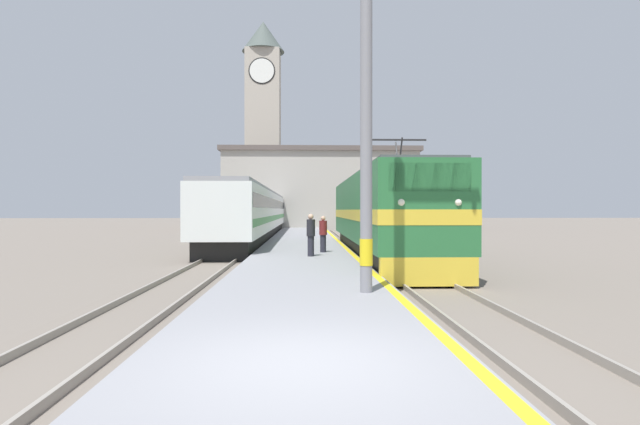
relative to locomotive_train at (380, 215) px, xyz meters
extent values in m
plane|color=#70665B|center=(-3.50, 13.30, -1.97)|extent=(200.00, 200.00, 0.00)
cube|color=gray|center=(-3.50, 8.30, -1.79)|extent=(4.37, 140.00, 0.37)
cube|color=yellow|center=(-1.47, 8.30, -1.60)|extent=(0.20, 140.00, 0.00)
cube|color=#70665B|center=(0.00, 8.30, -1.96)|extent=(2.83, 140.00, 0.02)
cube|color=gray|center=(-0.72, 8.30, -1.88)|extent=(0.07, 140.00, 0.14)
cube|color=gray|center=(0.72, 8.30, -1.88)|extent=(0.07, 140.00, 0.14)
cube|color=#70665B|center=(-7.08, 8.30, -1.96)|extent=(2.84, 140.00, 0.02)
cube|color=gray|center=(-7.80, 8.30, -1.88)|extent=(0.07, 140.00, 0.14)
cube|color=gray|center=(-6.36, 8.30, -1.88)|extent=(0.07, 140.00, 0.14)
cube|color=black|center=(0.00, 0.04, -1.52)|extent=(2.47, 16.76, 0.90)
cube|color=#286B38|center=(0.00, 0.04, 0.32)|extent=(2.90, 18.21, 2.78)
cube|color=gold|center=(0.00, 0.04, 0.04)|extent=(2.92, 18.23, 0.44)
cube|color=gold|center=(0.00, -8.92, -1.48)|extent=(2.75, 0.30, 0.81)
cube|color=black|center=(0.00, -9.01, 1.16)|extent=(2.32, 0.12, 0.80)
sphere|color=white|center=(-0.80, -9.05, 0.46)|extent=(0.20, 0.20, 0.20)
sphere|color=white|center=(0.80, -9.05, 0.46)|extent=(0.20, 0.20, 0.20)
cube|color=#4C4C51|center=(0.00, 0.04, 1.77)|extent=(2.61, 17.30, 0.12)
cylinder|color=#333333|center=(0.00, -4.86, 2.33)|extent=(0.06, 0.63, 1.03)
cylinder|color=#333333|center=(0.00, -4.16, 2.33)|extent=(0.06, 0.63, 1.03)
cube|color=#262626|center=(0.00, -4.51, 2.83)|extent=(2.03, 0.08, 0.06)
cube|color=black|center=(-7.08, 13.74, -1.52)|extent=(2.46, 30.89, 0.90)
cube|color=silver|center=(-7.08, 13.74, 0.18)|extent=(2.90, 32.18, 2.51)
cube|color=black|center=(-7.08, 13.74, 0.68)|extent=(2.92, 31.53, 0.64)
cube|color=#338442|center=(-7.08, 13.74, -0.32)|extent=(2.92, 31.53, 0.36)
cube|color=gray|center=(-7.08, 13.74, 1.53)|extent=(2.67, 32.18, 0.20)
cylinder|color=gray|center=(-2.10, -11.65, 2.89)|extent=(0.27, 0.27, 8.98)
cylinder|color=yellow|center=(-2.10, -11.65, -0.70)|extent=(0.29, 0.29, 0.60)
cylinder|color=#23232D|center=(-3.22, -2.95, -1.20)|extent=(0.26, 0.26, 0.80)
cylinder|color=black|center=(-3.22, -2.95, -0.46)|extent=(0.34, 0.34, 0.67)
sphere|color=tan|center=(-3.22, -2.95, -0.02)|extent=(0.22, 0.22, 0.22)
cylinder|color=#23232D|center=(-2.66, -1.08, -1.22)|extent=(0.26, 0.26, 0.75)
cylinder|color=maroon|center=(-2.66, -1.08, -0.53)|extent=(0.34, 0.34, 0.63)
sphere|color=tan|center=(-2.66, -1.08, -0.12)|extent=(0.20, 0.20, 0.20)
cube|color=#ADA393|center=(-8.96, 44.07, 9.69)|extent=(4.48, 4.48, 23.32)
cylinder|color=black|center=(-8.96, 41.81, 18.21)|extent=(3.44, 0.06, 3.44)
cylinder|color=white|center=(-8.96, 41.78, 18.21)|extent=(3.14, 0.10, 3.14)
cone|color=#47514C|center=(-8.96, 44.07, 23.37)|extent=(5.61, 5.61, 4.04)
cube|color=#A8A399|center=(-1.75, 33.37, 2.25)|extent=(20.82, 8.48, 8.44)
cube|color=#564C47|center=(-1.75, 33.37, 6.71)|extent=(21.42, 9.08, 0.50)
camera|label=1|loc=(-3.49, -22.78, 0.25)|focal=28.00mm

